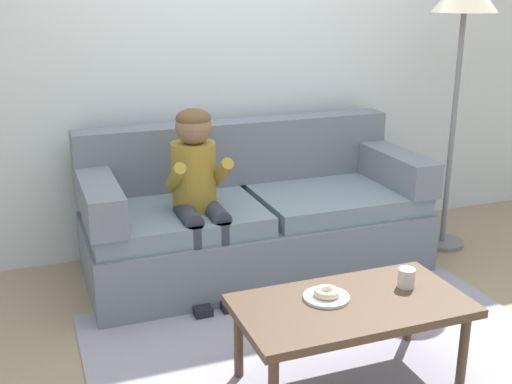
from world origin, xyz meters
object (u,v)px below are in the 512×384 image
couch (254,219)px  donut (327,292)px  floor_lamp (464,12)px  mug (406,278)px  person_child (198,184)px  coffee_table (351,311)px

couch → donut: bearing=-95.7°
floor_lamp → mug: bearing=-133.1°
couch → donut: 1.30m
mug → donut: bearing=176.9°
couch → floor_lamp: bearing=-4.8°
person_child → floor_lamp: size_ratio=0.59×
coffee_table → donut: (-0.09, 0.07, 0.08)m
mug → floor_lamp: floor_lamp is taller
mug → floor_lamp: bearing=46.9°
donut → couch: bearing=84.3°
coffee_table → person_child: 1.25m
person_child → mug: (0.69, -1.11, -0.21)m
couch → person_child: bearing=-154.0°
coffee_table → donut: donut is taller
coffee_table → floor_lamp: (1.43, 1.24, 1.23)m
coffee_table → mug: (0.31, 0.05, 0.09)m
floor_lamp → person_child: bearing=-177.3°
couch → mug: 1.35m
couch → mug: bearing=-78.2°
donut → floor_lamp: 2.24m
person_child → donut: size_ratio=9.18×
coffee_table → person_child: person_child is taller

